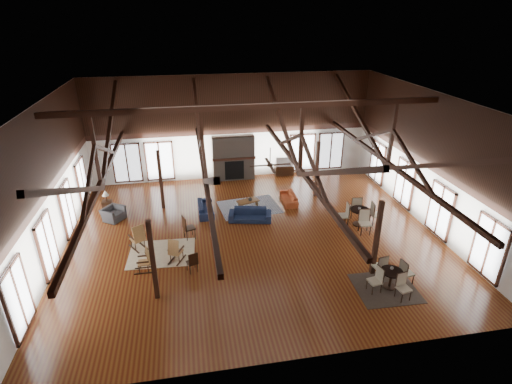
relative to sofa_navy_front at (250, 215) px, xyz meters
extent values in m
plane|color=#5E3413|center=(-0.10, -1.43, -0.29)|extent=(16.00, 16.00, 0.00)
cube|color=black|center=(-0.10, -1.43, 5.71)|extent=(16.00, 14.00, 0.02)
cube|color=white|center=(-0.10, 5.57, 2.71)|extent=(16.00, 0.02, 6.00)
cube|color=white|center=(-0.10, -8.43, 2.71)|extent=(16.00, 0.02, 6.00)
cube|color=white|center=(-8.10, -1.43, 2.71)|extent=(0.02, 14.00, 6.00)
cube|color=white|center=(7.90, -1.43, 2.71)|extent=(0.02, 14.00, 6.00)
cube|color=black|center=(-0.10, -1.43, 5.46)|extent=(15.60, 0.18, 0.22)
cube|color=black|center=(-6.10, -1.43, 2.76)|extent=(0.16, 13.70, 0.18)
cube|color=black|center=(-6.10, -1.43, 4.11)|extent=(0.14, 0.14, 2.70)
cube|color=black|center=(-6.10, 2.07, 3.98)|extent=(0.15, 7.07, 3.12)
cube|color=black|center=(-6.10, -4.93, 3.98)|extent=(0.15, 7.07, 3.12)
cube|color=black|center=(-2.10, -1.43, 2.76)|extent=(0.16, 13.70, 0.18)
cube|color=black|center=(-2.10, -1.43, 4.11)|extent=(0.14, 0.14, 2.70)
cube|color=black|center=(-2.10, 2.07, 3.98)|extent=(0.15, 7.07, 3.12)
cube|color=black|center=(-2.10, -4.93, 3.98)|extent=(0.15, 7.07, 3.12)
cube|color=black|center=(1.90, -1.43, 2.76)|extent=(0.16, 13.70, 0.18)
cube|color=black|center=(1.90, -1.43, 4.11)|extent=(0.14, 0.14, 2.70)
cube|color=black|center=(1.90, 2.07, 3.98)|extent=(0.15, 7.07, 3.12)
cube|color=black|center=(1.90, -4.93, 3.98)|extent=(0.15, 7.07, 3.12)
cube|color=black|center=(5.90, -1.43, 2.76)|extent=(0.16, 13.70, 0.18)
cube|color=black|center=(5.90, -1.43, 4.11)|extent=(0.14, 0.14, 2.70)
cube|color=black|center=(5.90, 2.07, 3.98)|extent=(0.15, 7.07, 3.12)
cube|color=black|center=(5.90, -4.93, 3.98)|extent=(0.15, 7.07, 3.12)
cube|color=black|center=(-4.10, -4.93, 1.23)|extent=(0.16, 0.16, 3.05)
cube|color=black|center=(3.90, -4.93, 1.23)|extent=(0.16, 0.16, 3.05)
cube|color=black|center=(-4.10, 2.07, 1.23)|extent=(0.16, 0.16, 3.05)
cube|color=black|center=(3.90, 2.07, 1.23)|extent=(0.16, 0.16, 3.05)
cube|color=#61554A|center=(-0.10, 5.25, 1.01)|extent=(2.40, 0.62, 2.60)
cube|color=black|center=(-0.10, 4.93, 0.36)|extent=(1.10, 0.06, 1.10)
cube|color=black|center=(-0.10, 4.97, 1.06)|extent=(2.50, 0.20, 0.12)
cylinder|color=black|center=(0.40, -2.43, 3.76)|extent=(0.04, 0.04, 0.70)
cylinder|color=black|center=(0.40, -2.43, 3.41)|extent=(0.20, 0.20, 0.10)
cube|color=black|center=(0.85, -2.43, 3.41)|extent=(0.70, 0.12, 0.02)
cube|color=black|center=(0.40, -1.98, 3.41)|extent=(0.12, 0.70, 0.02)
cube|color=black|center=(-0.05, -2.43, 3.41)|extent=(0.70, 0.12, 0.02)
cube|color=black|center=(0.40, -2.88, 3.41)|extent=(0.12, 0.70, 0.02)
imported|color=#141E38|center=(0.00, 0.00, 0.00)|extent=(2.12, 1.18, 0.59)
imported|color=#121932|center=(-2.03, 1.15, -0.02)|extent=(1.85, 0.73, 0.54)
imported|color=#9E3F1E|center=(2.31, 1.60, -0.05)|extent=(1.68, 0.69, 0.48)
cube|color=brown|center=(0.11, 1.33, 0.08)|extent=(1.18, 0.87, 0.06)
cube|color=brown|center=(-0.34, 1.15, -0.12)|extent=(0.06, 0.06, 0.35)
cube|color=brown|center=(-0.34, 1.50, -0.12)|extent=(0.06, 0.06, 0.35)
cube|color=brown|center=(0.56, 1.15, -0.12)|extent=(0.06, 0.06, 0.35)
cube|color=brown|center=(0.56, 1.50, -0.12)|extent=(0.06, 0.06, 0.35)
imported|color=#B2B2B2|center=(0.22, 1.28, 0.22)|extent=(0.25, 0.25, 0.21)
imported|color=#303032|center=(-6.40, 1.22, 0.02)|extent=(1.23, 1.26, 0.62)
cube|color=black|center=(-6.78, 2.05, 0.02)|extent=(0.46, 0.46, 0.62)
cylinder|color=black|center=(-6.78, 2.05, 0.51)|extent=(0.08, 0.08, 0.37)
cone|color=beige|center=(-6.78, 2.05, 0.76)|extent=(0.33, 0.33, 0.27)
cube|color=#965F38|center=(-5.04, -1.54, 0.14)|extent=(0.67, 0.66, 0.05)
cube|color=#965F38|center=(-4.92, -1.73, 0.48)|extent=(0.52, 0.42, 0.71)
cube|color=black|center=(-5.21, -1.65, -0.27)|extent=(0.51, 0.76, 0.05)
cube|color=black|center=(-4.87, -1.43, -0.27)|extent=(0.51, 0.76, 0.05)
cube|color=#965F38|center=(-3.43, -2.76, 0.10)|extent=(0.60, 0.59, 0.05)
cube|color=#965F38|center=(-3.53, -2.94, 0.41)|extent=(0.48, 0.36, 0.65)
cube|color=black|center=(-3.60, -2.67, -0.27)|extent=(0.40, 0.74, 0.05)
cube|color=black|center=(-3.26, -2.84, -0.27)|extent=(0.40, 0.74, 0.05)
cube|color=#965F38|center=(-4.66, -3.27, 0.09)|extent=(0.42, 0.43, 0.05)
cube|color=#965F38|center=(-4.46, -3.27, 0.38)|extent=(0.17, 0.43, 0.63)
cube|color=black|center=(-4.66, -3.45, -0.27)|extent=(0.77, 0.05, 0.05)
cube|color=black|center=(-4.66, -3.09, -0.27)|extent=(0.77, 0.05, 0.05)
cube|color=black|center=(-2.87, -1.12, 0.21)|extent=(0.59, 0.59, 0.06)
cube|color=black|center=(-3.07, -1.19, 0.50)|extent=(0.18, 0.46, 0.61)
cylinder|color=black|center=(-2.87, -1.12, -0.04)|extent=(0.04, 0.04, 0.50)
cube|color=black|center=(-2.84, -3.62, 0.11)|extent=(0.48, 0.48, 0.04)
cube|color=black|center=(-2.78, -3.78, 0.35)|extent=(0.37, 0.16, 0.49)
cylinder|color=black|center=(-2.84, -3.62, -0.09)|extent=(0.03, 0.03, 0.40)
cylinder|color=black|center=(4.16, -5.84, 0.38)|extent=(0.79, 0.79, 0.04)
cylinder|color=black|center=(4.16, -5.84, 0.05)|extent=(0.10, 0.10, 0.65)
cylinder|color=black|center=(4.16, -5.84, -0.27)|extent=(0.48, 0.48, 0.04)
cylinder|color=black|center=(4.94, -1.30, 0.48)|extent=(0.91, 0.91, 0.04)
cylinder|color=black|center=(4.94, -1.30, 0.10)|extent=(0.10, 0.10, 0.75)
cylinder|color=black|center=(4.94, -1.30, -0.27)|extent=(0.54, 0.54, 0.04)
imported|color=#B2B2B2|center=(4.19, -5.75, 0.45)|extent=(0.13, 0.13, 0.10)
imported|color=#B2B2B2|center=(4.88, -1.31, 0.55)|extent=(0.17, 0.17, 0.10)
cube|color=black|center=(2.97, 5.32, -0.01)|extent=(1.13, 0.43, 0.57)
imported|color=#B2B2B2|center=(2.95, 5.32, 0.56)|extent=(1.01, 0.22, 0.58)
cube|color=#C8B78B|center=(-4.05, -2.14, -0.29)|extent=(2.78, 2.24, 0.01)
cube|color=#1A2649|center=(0.18, 1.38, -0.29)|extent=(3.19, 2.55, 0.01)
cube|color=black|center=(3.98, -5.89, -0.29)|extent=(2.23, 2.04, 0.01)
camera|label=1|loc=(-2.68, -16.51, 8.89)|focal=28.00mm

